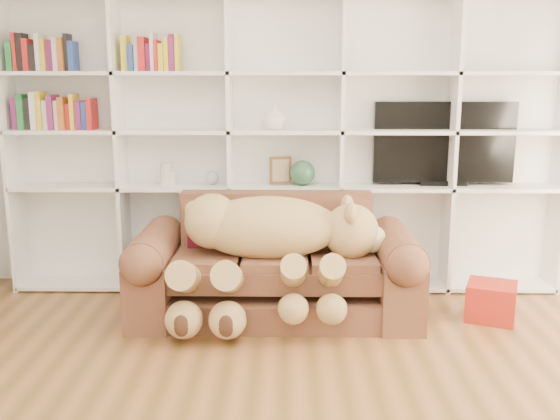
{
  "coord_description": "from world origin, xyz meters",
  "views": [
    {
      "loc": [
        0.02,
        -2.67,
        1.72
      ],
      "look_at": [
        -0.03,
        1.63,
        0.8
      ],
      "focal_mm": 40.0,
      "sensor_mm": 36.0,
      "label": 1
    }
  ],
  "objects_px": {
    "teddy_bear": "(269,242)",
    "gift_box": "(491,301)",
    "sofa": "(275,272)",
    "tv": "(443,144)"
  },
  "relations": [
    {
      "from": "gift_box",
      "to": "tv",
      "type": "relative_size",
      "value": 0.3
    },
    {
      "from": "teddy_bear",
      "to": "gift_box",
      "type": "bearing_deg",
      "value": 8.34
    },
    {
      "from": "sofa",
      "to": "tv",
      "type": "bearing_deg",
      "value": 25.83
    },
    {
      "from": "tv",
      "to": "sofa",
      "type": "bearing_deg",
      "value": -154.17
    },
    {
      "from": "sofa",
      "to": "gift_box",
      "type": "height_order",
      "value": "sofa"
    },
    {
      "from": "tv",
      "to": "gift_box",
      "type": "bearing_deg",
      "value": -73.41
    },
    {
      "from": "sofa",
      "to": "tv",
      "type": "relative_size",
      "value": 1.81
    },
    {
      "from": "gift_box",
      "to": "sofa",
      "type": "bearing_deg",
      "value": 176.72
    },
    {
      "from": "sofa",
      "to": "gift_box",
      "type": "xyz_separation_m",
      "value": [
        1.56,
        -0.09,
        -0.19
      ]
    },
    {
      "from": "sofa",
      "to": "teddy_bear",
      "type": "relative_size",
      "value": 1.36
    }
  ]
}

